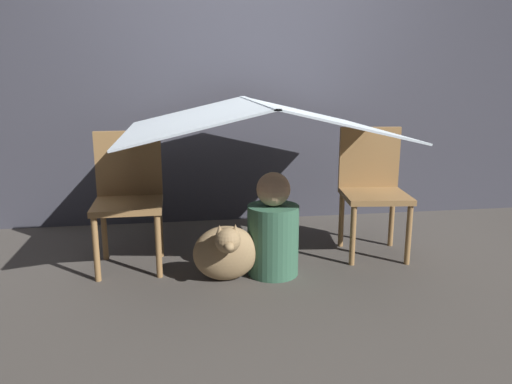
# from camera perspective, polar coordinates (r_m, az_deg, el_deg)

# --- Properties ---
(ground_plane) EXTENTS (8.80, 8.80, 0.00)m
(ground_plane) POSITION_cam_1_polar(r_m,az_deg,el_deg) (3.13, 0.45, -8.93)
(ground_plane) COLOR #47423D
(wall_back) EXTENTS (7.00, 0.05, 2.50)m
(wall_back) POSITION_cam_1_polar(r_m,az_deg,el_deg) (4.05, -2.17, 14.22)
(wall_back) COLOR #3D3D47
(wall_back) RESTS_ON ground_plane
(chair_left) EXTENTS (0.42, 0.42, 0.84)m
(chair_left) POSITION_cam_1_polar(r_m,az_deg,el_deg) (3.20, -14.36, -0.18)
(chair_left) COLOR olive
(chair_left) RESTS_ON ground_plane
(chair_right) EXTENTS (0.46, 0.46, 0.84)m
(chair_right) POSITION_cam_1_polar(r_m,az_deg,el_deg) (3.42, 13.17, 0.74)
(chair_right) COLOR olive
(chair_right) RESTS_ON ground_plane
(sheet_canopy) EXTENTS (1.58, 1.40, 0.19)m
(sheet_canopy) POSITION_cam_1_polar(r_m,az_deg,el_deg) (3.07, 0.00, 8.59)
(sheet_canopy) COLOR silver
(person_front) EXTENTS (0.31, 0.31, 0.63)m
(person_front) POSITION_cam_1_polar(r_m,az_deg,el_deg) (3.00, 1.96, -4.55)
(person_front) COLOR #38664C
(person_front) RESTS_ON ground_plane
(dog) EXTENTS (0.38, 0.34, 0.38)m
(dog) POSITION_cam_1_polar(r_m,az_deg,el_deg) (2.92, -3.46, -6.80)
(dog) COLOR #9E7F56
(dog) RESTS_ON ground_plane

